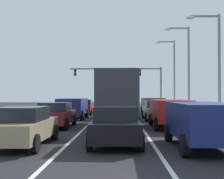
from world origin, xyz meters
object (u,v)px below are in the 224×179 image
Objects in this scene: suv_charcoal_right_lane_fourth at (152,104)px; sedan_gray_right_lane_third at (156,110)px; suv_white_center_lane_third at (113,106)px; sedan_silver_center_lane_fourth at (118,106)px; traffic_light_gantry at (126,76)px; street_lamp_right_far at (172,69)px; sedan_maroon_left_lane_second at (56,115)px; sedan_black_center_lane_nearest at (116,125)px; sedan_tan_left_lane_nearest at (23,126)px; suv_red_right_lane_second at (170,111)px; sedan_red_left_lane_fourth at (83,107)px; box_truck_center_lane_second at (117,96)px; street_lamp_right_mid at (186,62)px; suv_navy_left_lane_third at (73,106)px; street_lamp_right_near at (214,57)px; suv_navy_right_lane_nearest at (202,121)px.

sedan_gray_right_lane_third is at bearing -93.47° from suv_charcoal_right_lane_fourth.
suv_white_center_lane_third is 1.09× the size of sedan_silver_center_lane_fourth.
traffic_light_gantry is 8.69m from street_lamp_right_far.
sedan_maroon_left_lane_second is 0.49× the size of street_lamp_right_far.
sedan_tan_left_lane_nearest is (-3.58, -0.46, 0.00)m from sedan_black_center_lane_nearest.
suv_charcoal_right_lane_fourth is 11.17m from street_lamp_right_far.
suv_red_right_lane_second is 1.09× the size of sedan_gray_right_lane_third.
sedan_red_left_lane_fourth is at bearing 89.83° from sedan_tan_left_lane_nearest.
street_lamp_right_mid is at bearing 61.78° from box_truck_center_lane_second.
street_lamp_right_mid reaches higher than suv_charcoal_right_lane_fourth.
sedan_silver_center_lane_fourth is 9.08m from suv_navy_left_lane_third.
sedan_maroon_left_lane_second is at bearing -155.59° from street_lamp_right_near.
suv_red_right_lane_second is at bearing 63.90° from sedan_black_center_lane_nearest.
box_truck_center_lane_second is 0.79× the size of street_lamp_right_far.
sedan_gray_right_lane_third is 0.50× the size of street_lamp_right_mid.
traffic_light_gantry is at bearing 94.11° from suv_red_right_lane_second.
traffic_light_gantry is at bearing 85.21° from sedan_silver_center_lane_fourth.
sedan_black_center_lane_nearest is at bearing -116.10° from suv_red_right_lane_second.
suv_navy_left_lane_third is at bearing 89.86° from sedan_maroon_left_lane_second.
street_lamp_right_near is at bearing -34.18° from sedan_red_left_lane_fourth.
street_lamp_right_near is at bearing -8.45° from suv_navy_left_lane_third.
suv_navy_left_lane_third is at bearing 105.83° from sedan_black_center_lane_nearest.
suv_white_center_lane_third is 1.00× the size of suv_navy_left_lane_third.
street_lamp_right_mid is (7.36, 5.37, 4.34)m from suv_white_center_lane_third.
sedan_maroon_left_lane_second is at bearing -115.82° from street_lamp_right_far.
suv_navy_left_lane_third is (-6.87, 6.76, 0.00)m from suv_red_right_lane_second.
traffic_light_gantry is at bearing 94.80° from sedan_gray_right_lane_third.
street_lamp_right_mid is (6.96, 12.98, 3.45)m from box_truck_center_lane_second.
sedan_gray_right_lane_third is 0.92× the size of suv_charcoal_right_lane_fourth.
suv_white_center_lane_third is at bearing 91.60° from sedan_black_center_lane_nearest.
box_truck_center_lane_second is 1.47× the size of suv_white_center_lane_third.
street_lamp_right_near reaches higher than traffic_light_gantry.
sedan_gray_right_lane_third is 23.25m from traffic_light_gantry.
suv_navy_left_lane_third is at bearing -141.03° from suv_charcoal_right_lane_fourth.
sedan_black_center_lane_nearest is 14.68m from suv_white_center_lane_third.
suv_white_center_lane_third is 9.24m from street_lamp_right_near.
suv_charcoal_right_lane_fourth is 5.71m from street_lamp_right_mid.
street_lamp_right_near reaches higher than suv_navy_right_lane_nearest.
suv_white_center_lane_third is at bearing 78.17° from sedan_tan_left_lane_nearest.
box_truck_center_lane_second is at bearing 167.92° from suv_red_right_lane_second.
street_lamp_right_mid is at bearing 79.68° from suv_navy_right_lane_nearest.
suv_charcoal_right_lane_fourth is 1.09× the size of sedan_red_left_lane_fourth.
suv_navy_right_lane_nearest is 10.03m from sedan_maroon_left_lane_second.
sedan_gray_right_lane_third is (-0.14, 5.77, -0.25)m from suv_red_right_lane_second.
box_truck_center_lane_second reaches higher than suv_charcoal_right_lane_fourth.
sedan_silver_center_lane_fourth is (-0.04, 14.39, -1.14)m from box_truck_center_lane_second.
street_lamp_right_far is at bearing 76.45° from sedan_gray_right_lane_third.
sedan_gray_right_lane_third and sedan_tan_left_lane_nearest have the same top height.
suv_navy_right_lane_nearest is 21.63m from street_lamp_right_mid.
street_lamp_right_near is at bearing -22.16° from suv_white_center_lane_third.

